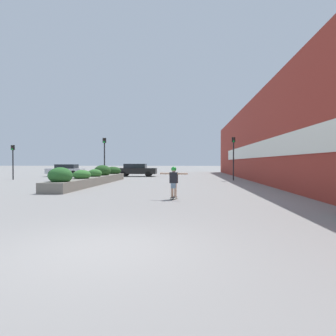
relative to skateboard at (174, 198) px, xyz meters
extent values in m
plane|color=gray|center=(-0.98, -7.54, -0.07)|extent=(300.00, 300.00, 0.00)
cube|color=maroon|center=(6.27, 13.17, 3.43)|extent=(0.60, 49.79, 7.00)
cube|color=silver|center=(5.93, 12.94, 2.50)|extent=(0.06, 29.67, 1.20)
cube|color=slate|center=(-6.26, 8.46, 0.21)|extent=(1.38, 13.79, 0.56)
ellipsoid|color=#286028|center=(-6.22, 2.73, 0.82)|extent=(1.30, 1.24, 0.88)
ellipsoid|color=#33702D|center=(-6.21, 5.92, 0.73)|extent=(1.13, 1.27, 0.63)
ellipsoid|color=#33702D|center=(-6.25, 8.71, 0.72)|extent=(1.04, 0.94, 0.62)
ellipsoid|color=#234C1E|center=(-6.34, 10.94, 0.84)|extent=(1.35, 1.32, 0.94)
ellipsoid|color=#234C1E|center=(-6.32, 14.21, 0.77)|extent=(1.46, 1.23, 0.75)
cube|color=black|center=(0.00, 0.00, 0.02)|extent=(0.30, 0.58, 0.01)
cylinder|color=beige|center=(-0.04, 0.21, -0.04)|extent=(0.06, 0.07, 0.06)
cylinder|color=beige|center=(0.12, 0.17, -0.04)|extent=(0.06, 0.07, 0.06)
cylinder|color=beige|center=(-0.12, -0.17, -0.04)|extent=(0.06, 0.07, 0.06)
cylinder|color=beige|center=(0.04, -0.21, -0.04)|extent=(0.06, 0.07, 0.06)
cylinder|color=tan|center=(-0.07, 0.01, 0.33)|extent=(0.13, 0.13, 0.60)
cylinder|color=tan|center=(0.07, -0.01, 0.33)|extent=(0.13, 0.13, 0.60)
cube|color=slate|center=(0.00, 0.00, 0.52)|extent=(0.25, 0.22, 0.21)
cube|color=black|center=(0.00, 0.00, 0.86)|extent=(0.36, 0.23, 0.47)
cylinder|color=tan|center=(-0.38, 0.08, 1.04)|extent=(0.45, 0.17, 0.08)
cylinder|color=tan|center=(0.38, -0.08, 1.04)|extent=(0.45, 0.17, 0.08)
sphere|color=tan|center=(0.00, 0.00, 1.19)|extent=(0.19, 0.19, 0.19)
sphere|color=green|center=(0.00, 0.00, 1.22)|extent=(0.22, 0.22, 0.22)
cube|color=#BCBCC1|center=(-13.48, 20.48, 0.57)|extent=(4.06, 1.75, 0.58)
cube|color=black|center=(-13.31, 20.48, 1.09)|extent=(2.23, 1.54, 0.47)
cylinder|color=black|center=(-14.73, 19.64, 0.28)|extent=(0.69, 0.22, 0.69)
cylinder|color=black|center=(-14.73, 21.31, 0.28)|extent=(0.69, 0.22, 0.69)
cylinder|color=black|center=(-12.22, 19.64, 0.28)|extent=(0.69, 0.22, 0.69)
cylinder|color=black|center=(-12.22, 21.31, 0.28)|extent=(0.69, 0.22, 0.69)
cube|color=slate|center=(14.31, 19.83, 0.59)|extent=(3.96, 1.74, 0.72)
cube|color=black|center=(14.46, 19.83, 1.18)|extent=(2.18, 1.53, 0.45)
cylinder|color=black|center=(13.08, 19.00, 0.23)|extent=(0.60, 0.22, 0.60)
cylinder|color=black|center=(13.08, 20.65, 0.23)|extent=(0.60, 0.22, 0.60)
cylinder|color=black|center=(15.53, 19.00, 0.23)|extent=(0.60, 0.22, 0.60)
cylinder|color=black|center=(15.53, 20.65, 0.23)|extent=(0.60, 0.22, 0.60)
cube|color=black|center=(-5.32, 21.17, 0.56)|extent=(4.46, 1.76, 0.65)
cube|color=black|center=(-5.50, 21.17, 1.14)|extent=(2.45, 1.55, 0.49)
cylinder|color=black|center=(-3.94, 22.00, 0.24)|extent=(0.61, 0.22, 0.61)
cylinder|color=black|center=(-3.94, 20.33, 0.24)|extent=(0.61, 0.22, 0.61)
cylinder|color=black|center=(-6.70, 22.00, 0.24)|extent=(0.61, 0.22, 0.61)
cylinder|color=black|center=(-6.70, 20.33, 0.24)|extent=(0.61, 0.22, 0.61)
cylinder|color=black|center=(-7.00, 13.84, 1.62)|extent=(0.11, 0.11, 3.37)
cube|color=black|center=(-7.00, 13.84, 3.53)|extent=(0.28, 0.20, 0.45)
sphere|color=#2D2823|center=(-7.00, 13.71, 3.68)|extent=(0.15, 0.15, 0.15)
sphere|color=#2D2823|center=(-7.00, 13.71, 3.53)|extent=(0.15, 0.15, 0.15)
sphere|color=green|center=(-7.00, 13.71, 3.38)|extent=(0.15, 0.15, 0.15)
cylinder|color=black|center=(4.58, 14.06, 1.63)|extent=(0.11, 0.11, 3.39)
cube|color=black|center=(4.58, 14.06, 3.55)|extent=(0.28, 0.20, 0.45)
sphere|color=#2D2823|center=(4.58, 13.94, 3.70)|extent=(0.15, 0.15, 0.15)
sphere|color=#2D2823|center=(4.58, 13.94, 3.55)|extent=(0.15, 0.15, 0.15)
sphere|color=green|center=(4.58, 13.94, 3.40)|extent=(0.15, 0.15, 0.15)
cylinder|color=black|center=(-15.71, 13.95, 1.31)|extent=(0.11, 0.11, 2.76)
cube|color=black|center=(-15.71, 13.95, 2.92)|extent=(0.28, 0.20, 0.45)
sphere|color=#2D2823|center=(-15.71, 13.83, 3.07)|extent=(0.15, 0.15, 0.15)
sphere|color=#2D2823|center=(-15.71, 13.83, 2.92)|extent=(0.15, 0.15, 0.15)
sphere|color=green|center=(-15.71, 13.83, 2.77)|extent=(0.15, 0.15, 0.15)
camera|label=1|loc=(0.66, -12.80, 1.50)|focal=32.00mm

